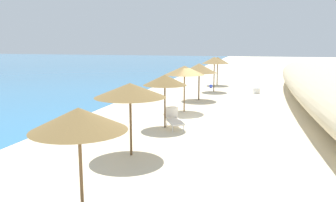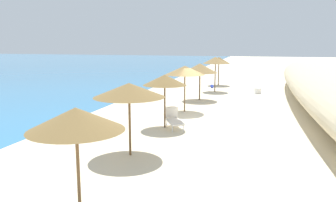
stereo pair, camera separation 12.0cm
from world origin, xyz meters
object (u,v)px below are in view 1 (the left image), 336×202
beach_umbrella_7 (218,60)px  lounge_chair_1 (174,119)px  beach_umbrella_1 (79,119)px  beach_umbrella_2 (130,90)px  cooler_box (257,91)px  beach_umbrella_6 (214,60)px  beach_umbrella_5 (199,68)px  beach_umbrella_4 (184,70)px  beach_umbrella_3 (165,80)px  beach_ball (211,86)px

beach_umbrella_7 → lounge_chair_1: bearing=-179.6°
beach_umbrella_1 → beach_umbrella_2: size_ratio=0.98×
cooler_box → beach_umbrella_2: bearing=166.3°
beach_umbrella_6 → lounge_chair_1: (-12.43, 0.15, -2.10)m
beach_umbrella_1 → beach_umbrella_5: beach_umbrella_5 is taller
beach_umbrella_2 → lounge_chair_1: 4.66m
beach_umbrella_4 → beach_umbrella_7: (12.80, -0.25, -0.09)m
beach_umbrella_2 → lounge_chair_1: beach_umbrella_2 is taller
beach_umbrella_2 → beach_umbrella_6: 16.67m
beach_umbrella_2 → beach_umbrella_7: bearing=-1.0°
beach_umbrella_1 → beach_umbrella_6: size_ratio=0.90×
beach_umbrella_6 → beach_umbrella_5: bearing=174.6°
beach_umbrella_2 → beach_umbrella_3: beach_umbrella_2 is taller
beach_umbrella_2 → beach_umbrella_5: beach_umbrella_2 is taller
beach_umbrella_1 → beach_umbrella_7: (25.02, 0.06, 0.04)m
beach_umbrella_2 → beach_umbrella_5: (12.21, -0.20, -0.12)m
beach_umbrella_1 → cooler_box: size_ratio=5.86×
beach_umbrella_4 → cooler_box: beach_umbrella_4 is taller
beach_umbrella_4 → beach_umbrella_3: bearing=179.3°
beach_umbrella_3 → beach_ball: beach_umbrella_3 is taller
beach_umbrella_3 → beach_umbrella_2: bearing=179.1°
lounge_chair_1 → beach_ball: size_ratio=5.31×
beach_umbrella_4 → beach_umbrella_6: 8.66m
beach_umbrella_1 → beach_umbrella_7: bearing=0.1°
beach_umbrella_7 → beach_ball: 2.97m
beach_umbrella_1 → beach_umbrella_6: 20.86m
beach_umbrella_5 → beach_umbrella_6: bearing=-5.4°
beach_umbrella_7 → lounge_chair_1: (-16.59, -0.12, -1.88)m
beach_umbrella_3 → beach_umbrella_6: beach_umbrella_6 is taller
beach_ball → beach_umbrella_6: bearing=-165.7°
beach_umbrella_3 → lounge_chair_1: 1.87m
lounge_chair_1 → beach_ball: 14.54m
beach_umbrella_1 → lounge_chair_1: bearing=-0.4°
beach_umbrella_5 → beach_umbrella_6: beach_umbrella_6 is taller
beach_umbrella_3 → cooler_box: beach_umbrella_3 is taller
beach_umbrella_2 → beach_umbrella_6: bearing=-2.2°
beach_umbrella_7 → beach_umbrella_4: bearing=178.9°
beach_umbrella_1 → beach_umbrella_3: (8.34, 0.35, -0.01)m
beach_umbrella_4 → beach_ball: 10.97m
beach_umbrella_5 → cooler_box: size_ratio=5.88×
beach_umbrella_6 → beach_umbrella_2: bearing=177.8°
lounge_chair_1 → cooler_box: bearing=-133.8°
beach_umbrella_2 → beach_umbrella_4: 8.02m
beach_umbrella_1 → cooler_box: beach_umbrella_1 is taller
cooler_box → beach_umbrella_1: bearing=170.2°
beach_umbrella_2 → beach_ball: 18.88m
beach_umbrella_4 → beach_umbrella_6: beach_umbrella_6 is taller
beach_umbrella_7 → beach_umbrella_6: bearing=-176.4°
beach_umbrella_6 → lounge_chair_1: 12.61m
lounge_chair_1 → beach_umbrella_2: bearing=55.8°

